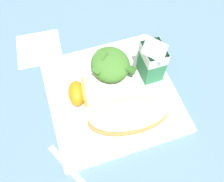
# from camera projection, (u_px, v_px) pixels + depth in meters

# --- Properties ---
(ground) EXTENTS (3.00, 3.00, 0.00)m
(ground) POSITION_uv_depth(u_px,v_px,m) (112.00, 97.00, 0.58)
(ground) COLOR slate
(white_plate) EXTENTS (0.28, 0.28, 0.02)m
(white_plate) POSITION_uv_depth(u_px,v_px,m) (112.00, 95.00, 0.57)
(white_plate) COLOR white
(white_plate) RESTS_ON ground
(cheesy_pizza_bread) EXTENTS (0.10, 0.18, 0.04)m
(cheesy_pizza_bread) POSITION_uv_depth(u_px,v_px,m) (129.00, 116.00, 0.52)
(cheesy_pizza_bread) COLOR #B77F42
(cheesy_pizza_bread) RESTS_ON white_plate
(green_salad_pile) EXTENTS (0.10, 0.10, 0.05)m
(green_salad_pile) POSITION_uv_depth(u_px,v_px,m) (110.00, 64.00, 0.58)
(green_salad_pile) COLOR #3D7028
(green_salad_pile) RESTS_ON white_plate
(milk_carton) EXTENTS (0.06, 0.04, 0.11)m
(milk_carton) POSITION_uv_depth(u_px,v_px,m) (153.00, 58.00, 0.54)
(milk_carton) COLOR #2D8451
(milk_carton) RESTS_ON white_plate
(orange_wedge_front) EXTENTS (0.06, 0.04, 0.04)m
(orange_wedge_front) POSITION_uv_depth(u_px,v_px,m) (77.00, 93.00, 0.54)
(orange_wedge_front) COLOR orange
(orange_wedge_front) RESTS_ON white_plate
(paper_napkin) EXTENTS (0.12, 0.12, 0.00)m
(paper_napkin) POSITION_uv_depth(u_px,v_px,m) (39.00, 48.00, 0.65)
(paper_napkin) COLOR white
(paper_napkin) RESTS_ON ground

